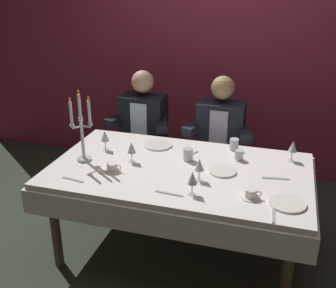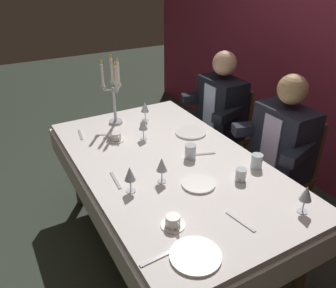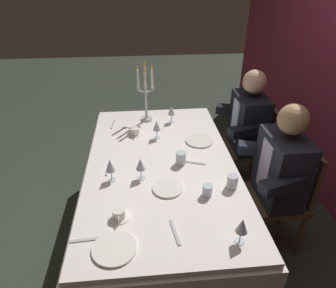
{
  "view_description": "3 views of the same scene",
  "coord_description": "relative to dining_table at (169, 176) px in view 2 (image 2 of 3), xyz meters",
  "views": [
    {
      "loc": [
        0.69,
        -2.6,
        2.07
      ],
      "look_at": [
        -0.1,
        0.03,
        0.91
      ],
      "focal_mm": 43.38,
      "sensor_mm": 36.0,
      "label": 1
    },
    {
      "loc": [
        1.7,
        -0.96,
        1.92
      ],
      "look_at": [
        -0.01,
        0.0,
        0.86
      ],
      "focal_mm": 36.9,
      "sensor_mm": 36.0,
      "label": 2
    },
    {
      "loc": [
        1.85,
        -0.12,
        2.01
      ],
      "look_at": [
        0.02,
        0.05,
        0.91
      ],
      "focal_mm": 31.87,
      "sensor_mm": 36.0,
      "label": 3
    }
  ],
  "objects": [
    {
      "name": "fork_2",
      "position": [
        -0.66,
        -0.4,
        0.12
      ],
      "size": [
        0.17,
        0.04,
        0.01
      ],
      "primitive_type": "cube",
      "rotation": [
        0.0,
        0.0,
        -0.14
      ],
      "color": "#B7B7BC",
      "rests_on": "dining_table"
    },
    {
      "name": "coffee_cup_1",
      "position": [
        0.55,
        -0.29,
        0.15
      ],
      "size": [
        0.13,
        0.12,
        0.06
      ],
      "color": "white",
      "rests_on": "dining_table"
    },
    {
      "name": "dinner_plate_2",
      "position": [
        -0.28,
        0.35,
        0.13
      ],
      "size": [
        0.24,
        0.24,
        0.01
      ],
      "primitive_type": "cylinder",
      "color": "white",
      "rests_on": "dining_table"
    },
    {
      "name": "dinner_plate_1",
      "position": [
        0.78,
        -0.3,
        0.13
      ],
      "size": [
        0.24,
        0.24,
        0.01
      ],
      "primitive_type": "cylinder",
      "color": "white",
      "rests_on": "dining_table"
    },
    {
      "name": "water_tumbler_0",
      "position": [
        0.4,
        0.27,
        0.16
      ],
      "size": [
        0.07,
        0.07,
        0.08
      ],
      "primitive_type": "cylinder",
      "color": "silver",
      "rests_on": "dining_table"
    },
    {
      "name": "wine_glass_2",
      "position": [
        0.18,
        -0.15,
        0.24
      ],
      "size": [
        0.07,
        0.07,
        0.16
      ],
      "color": "silver",
      "rests_on": "dining_table"
    },
    {
      "name": "knife_3",
      "position": [
        0.69,
        0.03,
        0.12
      ],
      "size": [
        0.19,
        0.05,
        0.01
      ],
      "primitive_type": "cube",
      "rotation": [
        0.0,
        0.0,
        0.15
      ],
      "color": "#B7B7BC",
      "rests_on": "dining_table"
    },
    {
      "name": "water_tumbler_1",
      "position": [
        0.03,
        0.15,
        0.17
      ],
      "size": [
        0.08,
        0.08,
        0.1
      ],
      "primitive_type": "cylinder",
      "color": "silver",
      "rests_on": "dining_table"
    },
    {
      "name": "candelabra",
      "position": [
        -0.74,
        -0.08,
        0.36
      ],
      "size": [
        0.15,
        0.17,
        0.56
      ],
      "color": "silver",
      "rests_on": "dining_table"
    },
    {
      "name": "knife_0",
      "position": [
        0.04,
        -0.39,
        0.12
      ],
      "size": [
        0.19,
        0.03,
        0.01
      ],
      "primitive_type": "cube",
      "rotation": [
        0.0,
        0.0,
        -0.08
      ],
      "color": "#B7B7BC",
      "rests_on": "dining_table"
    },
    {
      "name": "wine_glass_0",
      "position": [
        -0.66,
        0.15,
        0.23
      ],
      "size": [
        0.07,
        0.07,
        0.16
      ],
      "color": "silver",
      "rests_on": "dining_table"
    },
    {
      "name": "seated_diner_0",
      "position": [
        -0.6,
        0.89,
        0.11
      ],
      "size": [
        0.63,
        0.48,
        1.24
      ],
      "color": "brown",
      "rests_on": "ground_plane"
    },
    {
      "name": "fork_1",
      "position": [
        0.03,
        0.25,
        0.12
      ],
      "size": [
        0.07,
        0.17,
        0.01
      ],
      "primitive_type": "cube",
      "rotation": [
        0.0,
        0.0,
        1.23
      ],
      "color": "#B7B7BC",
      "rests_on": "dining_table"
    },
    {
      "name": "wine_glass_4",
      "position": [
        0.79,
        0.37,
        0.23
      ],
      "size": [
        0.07,
        0.07,
        0.16
      ],
      "color": "silver",
      "rests_on": "dining_table"
    },
    {
      "name": "fork_4",
      "position": [
        0.7,
        -0.46,
        0.12
      ],
      "size": [
        0.03,
        0.17,
        0.01
      ],
      "primitive_type": "cube",
      "rotation": [
        0.0,
        0.0,
        1.63
      ],
      "color": "#B7B7BC",
      "rests_on": "dining_table"
    },
    {
      "name": "dining_table",
      "position": [
        0.0,
        0.0,
        0.0
      ],
      "size": [
        1.94,
        1.14,
        0.74
      ],
      "color": "white",
      "rests_on": "ground_plane"
    },
    {
      "name": "coffee_cup_0",
      "position": [
        -0.45,
        -0.19,
        0.15
      ],
      "size": [
        0.13,
        0.12,
        0.06
      ],
      "color": "white",
      "rests_on": "dining_table"
    },
    {
      "name": "ground_plane",
      "position": [
        0.0,
        0.0,
        -0.62
      ],
      "size": [
        12.0,
        12.0,
        0.0
      ],
      "primitive_type": "plane",
      "color": "#323A2E"
    },
    {
      "name": "seated_diner_1",
      "position": [
        0.15,
        0.89,
        0.11
      ],
      "size": [
        0.63,
        0.48,
        1.24
      ],
      "color": "brown",
      "rests_on": "ground_plane"
    },
    {
      "name": "wine_glass_3",
      "position": [
        -0.37,
        -0.01,
        0.24
      ],
      "size": [
        0.07,
        0.07,
        0.16
      ],
      "color": "silver",
      "rests_on": "dining_table"
    },
    {
      "name": "water_tumbler_2",
      "position": [
        0.34,
        0.45,
        0.17
      ],
      "size": [
        0.07,
        0.07,
        0.09
      ],
      "primitive_type": "cylinder",
      "color": "silver",
      "rests_on": "dining_table"
    },
    {
      "name": "wine_glass_1",
      "position": [
        0.18,
        -0.35,
        0.24
      ],
      "size": [
        0.07,
        0.07,
        0.16
      ],
      "color": "silver",
      "rests_on": "dining_table"
    },
    {
      "name": "dinner_plate_0",
      "position": [
        0.32,
        0.02,
        0.13
      ],
      "size": [
        0.2,
        0.2,
        0.01
      ],
      "primitive_type": "cylinder",
      "color": "white",
      "rests_on": "dining_table"
    }
  ]
}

